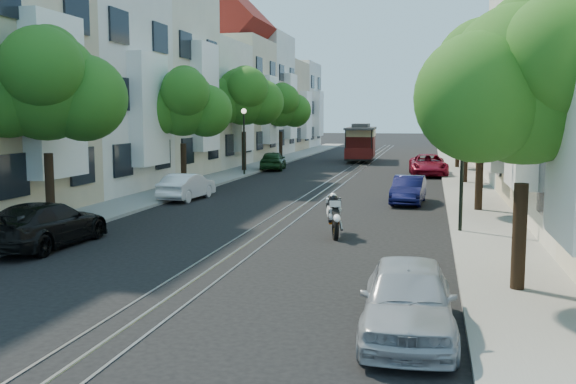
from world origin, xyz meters
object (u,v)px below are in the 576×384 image
Objects in this scene: sportbike_rider at (334,212)px; parked_car_w_mid at (187,187)px; parked_car_w_far at (273,161)px; tree_e_a at (529,87)px; tree_w_b at (183,104)px; tree_w_a at (47,88)px; parked_car_e_near at (408,299)px; cable_car at (361,141)px; tree_e_b at (484,92)px; tree_w_d at (281,107)px; lamp_east at (463,146)px; tree_w_c at (244,97)px; parked_car_e_mid at (408,190)px; tree_e_d at (460,101)px; parked_car_w_near at (46,224)px; tree_e_c at (468,102)px; parked_car_e_far at (428,165)px; lamp_west at (244,131)px.

sportbike_rider is 0.54× the size of parked_car_w_mid.
parked_car_w_mid is 16.64m from parked_car_w_far.
tree_e_a and tree_w_b have the same top height.
tree_w_a reaches higher than parked_car_e_near.
cable_car is at bearing 74.03° from tree_w_b.
tree_e_a is at bearing -49.73° from tree_w_b.
parked_car_w_far is (-10.59, 33.07, 0.01)m from parked_car_e_near.
tree_w_a is at bearing -154.08° from tree_e_b.
tree_w_d is (-14.40, 39.00, 0.20)m from tree_e_a.
lamp_east is at bearing -100.93° from tree_e_b.
parked_car_e_mid is at bearing -50.30° from tree_w_c.
tree_w_c reaches higher than parked_car_e_near.
tree_w_a reaches higher than tree_w_d.
tree_w_b is at bearing 160.85° from tree_e_b.
tree_w_d is 27.73m from parked_car_e_mid.
parked_car_e_mid is 1.00× the size of parked_car_w_mid.
tree_w_d reaches higher than parked_car_e_near.
tree_e_d is 1.49× the size of parked_car_w_near.
tree_e_a is at bearing 52.86° from parked_car_e_near.
tree_e_c is 0.98× the size of tree_w_a.
tree_e_b is at bearing -86.25° from parked_car_e_far.
tree_w_b is 15.15m from sportbike_rider.
tree_w_c is at bearing 133.19° from parked_car_e_mid.
tree_e_c is 1.04× the size of tree_w_b.
tree_e_d is 1.05× the size of tree_w_d.
tree_e_b is at bearing 79.07° from lamp_east.
tree_e_b reaches higher than parked_car_e_far.
parked_car_e_far is at bearing -111.41° from parked_car_w_near.
parked_car_w_mid is (-10.70, -14.63, -0.08)m from parked_car_e_far.
parked_car_w_mid is at bearing 120.75° from parked_car_e_near.
tree_w_d is 1.77× the size of parked_car_w_mid.
tree_w_d is 0.85× the size of cable_car.
parked_car_e_near is at bearing -97.27° from lamp_east.
cable_car is 38.27m from parked_car_w_near.
tree_e_d reaches higher than parked_car_w_near.
tree_e_c is 10.17m from parked_car_e_mid.
sportbike_rider reaches higher than parked_car_w_mid.
parked_car_w_near is (-11.90, -4.74, -2.18)m from lamp_east.
tree_e_d reaches higher than tree_w_b.
parked_car_e_mid is at bearing -45.60° from lamp_west.
tree_w_d reaches higher than sportbike_rider.
tree_e_d is 0.90× the size of cable_car.
tree_e_a is 1.00× the size of tree_w_b.
parked_car_w_far is (0.00, 27.58, 0.01)m from parked_car_w_near.
parked_car_w_mid is at bearing -129.96° from parked_car_e_far.
tree_e_b reaches higher than parked_car_w_far.
parked_car_e_mid is 9.97m from parked_car_w_mid.
tree_e_b is 1.03× the size of tree_e_c.
tree_w_d reaches higher than tree_e_a.
tree_w_b is at bearing -142.37° from parked_car_e_far.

